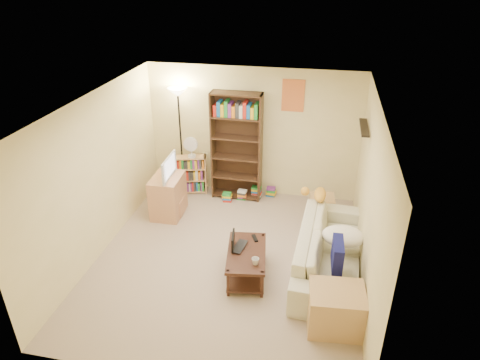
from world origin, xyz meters
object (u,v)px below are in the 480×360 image
(sofa, at_px, (329,250))
(floor_lamp, at_px, (179,110))
(television, at_px, (165,167))
(desk_fan, at_px, (191,146))
(tabby_cat, at_px, (317,194))
(side_table, at_px, (321,209))
(end_cabinet, at_px, (336,309))
(mug, at_px, (255,261))
(tv_stand, at_px, (168,196))
(laptop, at_px, (243,247))
(tall_bookshelf, at_px, (236,145))
(short_bookshelf, at_px, (191,174))
(coffee_table, at_px, (246,260))

(sofa, distance_m, floor_lamp, 3.78)
(television, relative_size, desk_fan, 1.64)
(television, bearing_deg, desk_fan, -14.28)
(sofa, xyz_separation_m, tabby_cat, (-0.25, 0.91, 0.43))
(side_table, relative_size, end_cabinet, 0.70)
(desk_fan, bearing_deg, mug, -56.46)
(tv_stand, bearing_deg, floor_lamp, 90.67)
(tabby_cat, distance_m, end_cabinet, 2.14)
(laptop, xyz_separation_m, floor_lamp, (-1.68, 2.32, 1.22))
(end_cabinet, bearing_deg, floor_lamp, 134.01)
(tall_bookshelf, relative_size, short_bookshelf, 2.69)
(laptop, xyz_separation_m, mug, (0.24, -0.33, 0.04))
(television, height_order, floor_lamp, floor_lamp)
(tv_stand, xyz_separation_m, desk_fan, (0.20, 0.86, 0.63))
(tabby_cat, xyz_separation_m, television, (-2.64, 0.12, 0.18))
(tall_bookshelf, bearing_deg, side_table, -17.99)
(side_table, distance_m, end_cabinet, 2.51)
(mug, bearing_deg, tv_stand, 138.17)
(desk_fan, xyz_separation_m, side_table, (2.54, -0.53, -0.77))
(television, height_order, side_table, television)
(side_table, bearing_deg, short_bookshelf, 167.50)
(tall_bookshelf, distance_m, end_cabinet, 3.70)
(tabby_cat, height_order, side_table, tabby_cat)
(tall_bookshelf, xyz_separation_m, side_table, (1.66, -0.56, -0.86))
(tabby_cat, relative_size, television, 0.78)
(television, relative_size, short_bookshelf, 0.88)
(mug, distance_m, floor_lamp, 3.48)
(coffee_table, height_order, mug, mug)
(tabby_cat, relative_size, tv_stand, 0.71)
(tv_stand, distance_m, end_cabinet, 3.70)
(short_bookshelf, distance_m, end_cabinet, 4.18)
(mug, bearing_deg, tabby_cat, 64.31)
(sofa, distance_m, tv_stand, 3.07)
(short_bookshelf, distance_m, desk_fan, 0.62)
(mug, bearing_deg, end_cabinet, -23.55)
(short_bookshelf, relative_size, side_table, 1.61)
(coffee_table, xyz_separation_m, end_cabinet, (1.28, -0.74, -0.00))
(laptop, distance_m, floor_lamp, 3.11)
(laptop, bearing_deg, coffee_table, -126.98)
(desk_fan, distance_m, floor_lamp, 0.71)
(sofa, xyz_separation_m, television, (-2.89, 1.03, 0.61))
(tv_stand, relative_size, television, 1.10)
(tv_stand, relative_size, desk_fan, 1.80)
(coffee_table, distance_m, television, 2.33)
(mug, relative_size, side_table, 0.24)
(coffee_table, bearing_deg, side_table, 51.79)
(sofa, relative_size, side_table, 4.95)
(tv_stand, xyz_separation_m, short_bookshelf, (0.16, 0.90, 0.01))
(tabby_cat, bearing_deg, end_cabinet, -80.35)
(television, height_order, end_cabinet, television)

